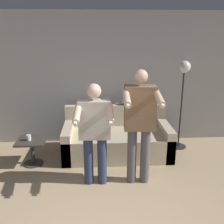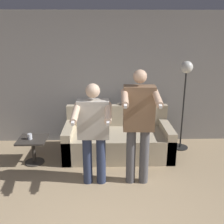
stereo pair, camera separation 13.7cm
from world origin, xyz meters
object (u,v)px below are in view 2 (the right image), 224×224
Objects in this scene: cup at (30,137)px; couch at (118,140)px; person_left at (93,129)px; side_table at (33,145)px; cat at (132,102)px; floor_lamp at (185,83)px; person_right at (139,121)px.

couch is at bearing 12.45° from cup.
side_table is at bearing 149.72° from person_left.
side_table is (-1.77, -0.67, -0.59)m from cat.
side_table is (-1.09, 0.67, -0.56)m from person_left.
cat is at bearing 51.52° from couch.
cat is 1.98m from cup.
floor_lamp is at bearing 37.63° from person_left.
person_left is 1.35m from cup.
person_right is (0.65, 0.00, 0.11)m from person_left.
person_left is 1.39m from side_table.
floor_lamp is 2.94m from cup.
person_right reaches higher than couch.
cup is at bearing -158.94° from cat.
person_right is at bearing 1.51° from person_left.
floor_lamp is 3.53× the size of side_table.
person_left is at bearing -112.09° from couch.
couch is 1.14× the size of floor_lamp.
floor_lamp is 17.20× the size of cup.
cup is at bearing 151.37° from person_left.
cat is at bearing 21.06° from cup.
floor_lamp is (1.00, 1.21, 0.30)m from person_right.
person_right is 3.70× the size of cat.
cat is (0.69, 1.34, 0.03)m from person_left.
floor_lamp is (0.97, -0.13, 0.38)m from cat.
floor_lamp reaches higher than side_table.
cup reaches higher than side_table.
side_table is at bearing 34.79° from cup.
cup is (-0.03, -0.02, 0.18)m from side_table.
floor_lamp reaches higher than couch.
couch is 4.16× the size of cat.
person_right is 17.44× the size of cup.
cup is at bearing -168.47° from floor_lamp.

